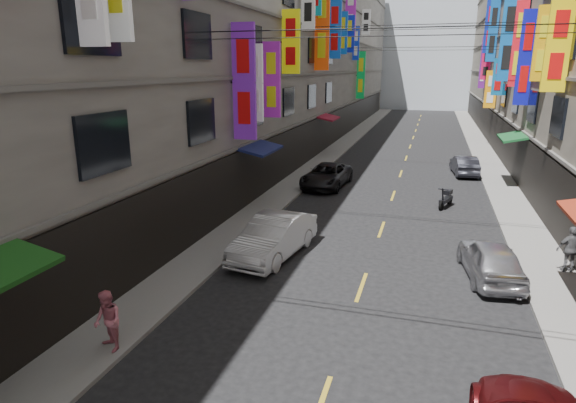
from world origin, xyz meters
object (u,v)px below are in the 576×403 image
Objects in this scene: pedestrian_rfar at (571,249)px; car_right_far at (464,165)px; pedestrian_lfar at (108,321)px; car_right_mid at (491,259)px; scooter_far_right at (446,199)px; car_left_mid at (274,237)px; car_left_far at (327,176)px.

car_right_far is at bearing -94.99° from pedestrian_rfar.
car_right_mid is at bearing 69.95° from pedestrian_lfar.
car_right_far is (0.00, 16.95, -0.03)m from car_right_mid.
car_right_far is 2.42× the size of pedestrian_rfar.
scooter_far_right is at bearing -89.87° from car_right_mid.
car_left_far is (-0.45, 11.33, -0.10)m from car_left_mid.
car_left_mid is 0.97× the size of car_left_far.
scooter_far_right is at bearing 62.57° from car_left_mid.
pedestrian_rfar is at bearing 136.41° from scooter_far_right.
car_left_mid is at bearing 59.48° from car_right_far.
car_left_mid reaches higher than scooter_far_right.
car_right_mid reaches higher than car_right_far.
pedestrian_rfar is (12.00, 8.54, 0.02)m from pedestrian_lfar.
pedestrian_lfar reaches higher than car_right_mid.
car_left_far is at bearing 29.32° from car_right_far.
car_right_mid is at bearing 83.22° from car_right_far.
pedestrian_rfar reaches higher than car_right_far.
car_left_mid reaches higher than car_right_mid.
car_left_mid is 11.33m from car_left_far.
pedestrian_lfar is at bearing -96.11° from car_left_mid.
car_left_mid is (-6.29, -8.76, 0.33)m from scooter_far_right.
car_right_far is at bearing 39.86° from car_left_far.
scooter_far_right is 10.79m from car_left_mid.
pedestrian_lfar is (-9.40, -24.41, 0.26)m from car_right_far.
scooter_far_right is at bearing -17.08° from car_left_far.
car_right_far is 16.09m from pedestrian_rfar.
car_right_mid is at bearing 9.85° from car_left_mid.
pedestrian_rfar reaches higher than car_left_far.
scooter_far_right is 0.44× the size of car_right_mid.
scooter_far_right is 7.22m from car_left_far.
car_left_far is 3.02× the size of pedestrian_rfar.
scooter_far_right is 17.97m from pedestrian_lfar.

